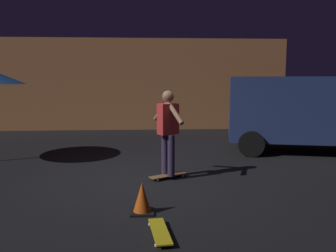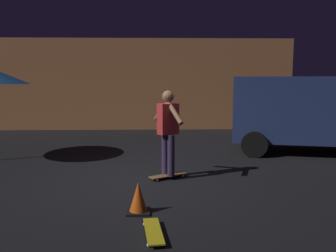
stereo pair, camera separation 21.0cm
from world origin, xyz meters
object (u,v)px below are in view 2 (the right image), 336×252
(parked_van, at_px, (321,110))
(traffic_cone, at_px, (138,199))
(skateboard_ridden, at_px, (168,176))
(skateboard_spare, at_px, (153,231))
(skater, at_px, (168,127))

(parked_van, distance_m, traffic_cone, 6.36)
(skateboard_ridden, distance_m, skateboard_spare, 2.58)
(skater, bearing_deg, skateboard_ridden, 0.00)
(skateboard_ridden, bearing_deg, parked_van, 30.17)
(parked_van, relative_size, skater, 2.94)
(skateboard_spare, height_order, skater, skater)
(parked_van, bearing_deg, skateboard_spare, -131.58)
(skater, distance_m, traffic_cone, 2.03)
(parked_van, distance_m, skater, 4.82)
(traffic_cone, bearing_deg, skateboard_ridden, 74.74)
(parked_van, bearing_deg, traffic_cone, -137.84)
(skateboard_spare, height_order, traffic_cone, traffic_cone)
(traffic_cone, bearing_deg, skateboard_spare, -73.39)
(parked_van, xyz_separation_m, skater, (-4.17, -2.42, -0.12))
(skateboard_ridden, relative_size, traffic_cone, 1.68)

